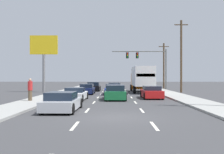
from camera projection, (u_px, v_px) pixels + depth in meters
The scene contains 18 objects.
ground_plane at pixel (115, 91), 38.27m from camera, with size 140.00×140.00×0.00m, color #3D3D3F.
sidewalk_right at pixel (165, 92), 33.20m from camera, with size 2.70×80.00×0.14m, color #9E9E99.
sidewalk_left at pixel (64, 92), 33.35m from camera, with size 2.70×80.00×0.14m, color #9E9E99.
lane_markings at pixel (115, 93), 33.41m from camera, with size 3.54×57.00×0.01m.
car_black at pixel (94, 87), 38.19m from camera, with size 2.01×4.61×1.32m.
car_navy at pixel (87, 89), 30.99m from camera, with size 1.82×4.02×1.23m.
car_white at pixel (75, 94), 22.79m from camera, with size 1.93×4.30×1.14m.
car_silver at pixel (62, 102), 15.64m from camera, with size 2.01×4.22×1.19m.
car_gray at pixel (114, 87), 36.88m from camera, with size 2.02×4.26×1.27m.
car_blue at pixel (113, 89), 30.44m from camera, with size 2.02×4.52×1.25m.
car_green at pixel (115, 93), 23.58m from camera, with size 1.95×4.59×1.34m.
box_truck at pixel (142, 78), 34.24m from camera, with size 2.65×8.98×3.40m.
car_red at pixel (152, 93), 24.89m from camera, with size 1.87×4.15×1.21m.
traffic_signal_mast at pixel (143, 59), 41.96m from camera, with size 8.98×0.69×6.68m.
utility_pole_mid at pixel (181, 55), 34.11m from camera, with size 1.80×0.28×9.67m.
utility_pole_far at pixel (164, 65), 45.41m from camera, with size 1.80×0.28×8.09m.
roadside_billboard at pixel (44, 52), 34.65m from camera, with size 3.78×0.36×7.73m.
pedestrian_near_corner at pixel (30, 89), 21.02m from camera, with size 0.38×0.38×1.83m.
Camera 1 is at (0.02, -13.27, 2.10)m, focal length 40.92 mm.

